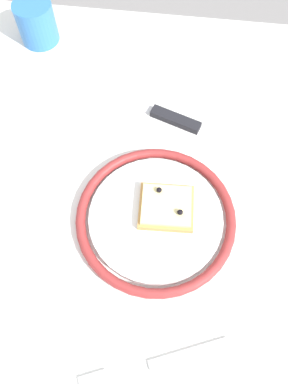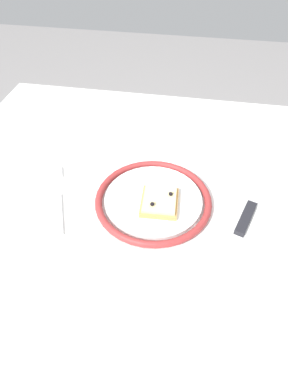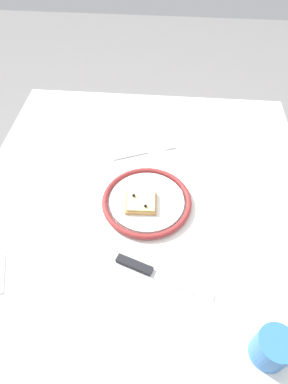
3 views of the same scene
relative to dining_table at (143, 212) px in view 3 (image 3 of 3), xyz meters
name	(u,v)px [view 3 (image 3 of 3)]	position (x,y,z in m)	size (l,w,h in m)	color
ground_plane	(143,295)	(0.00, 0.00, -0.63)	(6.00, 6.00, 0.00)	gray
dining_table	(143,212)	(0.00, 0.00, 0.00)	(0.97, 0.93, 0.71)	white
plate	(147,201)	(0.03, 0.01, 0.09)	(0.24, 0.24, 0.02)	white
pizza_slice_near	(142,202)	(0.04, 0.00, 0.10)	(0.08, 0.09, 0.02)	tan
knife	(146,270)	(0.23, 0.03, 0.08)	(0.10, 0.23, 0.01)	silver
fork	(146,152)	(-0.17, -0.01, 0.08)	(0.09, 0.19, 0.00)	#B8B8B8
cup	(272,348)	(0.38, 0.28, 0.12)	(0.07, 0.07, 0.08)	#3372BF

